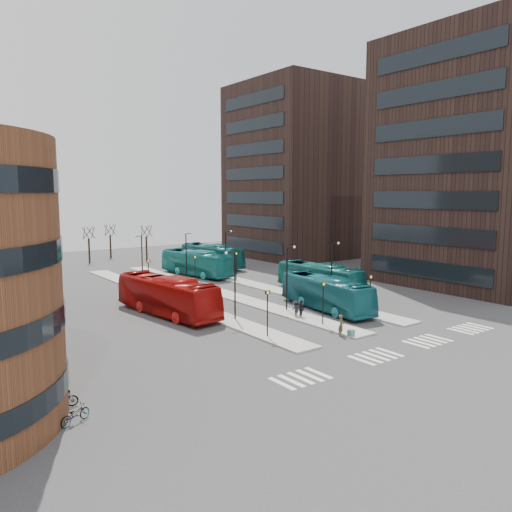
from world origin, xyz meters
TOP-DOWN VIEW (x-y plane):
  - ground at (0.00, 0.00)m, footprint 160.00×160.00m
  - island_left at (-4.00, 30.00)m, footprint 2.50×45.00m
  - island_mid at (2.00, 30.00)m, footprint 2.50×45.00m
  - island_right at (8.00, 30.00)m, footprint 2.50×45.00m
  - suitcase at (1.03, 8.21)m, footprint 0.51×0.42m
  - red_bus at (-7.32, 23.52)m, footprint 4.67×13.28m
  - teal_bus_a at (6.04, 16.17)m, footprint 4.27×12.08m
  - teal_bus_b at (5.87, 41.29)m, footprint 4.63×12.76m
  - teal_bus_c at (11.63, 22.89)m, footprint 2.88×11.89m
  - teal_bus_d at (11.64, 46.59)m, footprint 4.00×12.85m
  - traveller at (0.65, 8.94)m, footprint 0.75×0.66m
  - commuter_a at (-4.20, 19.16)m, footprint 0.88×0.74m
  - commuter_b at (1.79, 14.98)m, footprint 0.59×1.05m
  - commuter_c at (1.68, 15.66)m, footprint 0.73×1.08m
  - bicycle_near at (-21.00, 6.13)m, footprint 1.84×1.28m
  - bicycle_mid at (-21.00, 8.26)m, footprint 1.61×0.60m
  - bicycle_far at (-21.00, 9.71)m, footprint 1.65×1.15m
  - crosswalk_stripes at (1.75, 4.00)m, footprint 22.35×2.40m
  - tower_near at (31.98, 16.00)m, footprint 20.12×20.00m
  - tower_far at (31.98, 50.00)m, footprint 20.12×20.00m
  - sign_poles at (1.60, 23.00)m, footprint 12.45×22.12m
  - lamp_posts at (2.64, 28.00)m, footprint 14.04×20.24m
  - bare_trees at (2.67, 62.67)m, footprint 10.97×8.14m

SIDE VIEW (x-z plane):
  - ground at x=0.00m, z-range 0.00..0.00m
  - crosswalk_stripes at x=1.75m, z-range 0.00..0.01m
  - island_left at x=-4.00m, z-range 0.00..0.15m
  - island_mid at x=2.00m, z-range 0.00..0.15m
  - island_right at x=8.00m, z-range 0.00..0.15m
  - suitcase at x=1.03m, z-range 0.00..0.61m
  - bicycle_far at x=-21.00m, z-range 0.00..0.82m
  - bicycle_near at x=-21.00m, z-range 0.00..0.92m
  - bicycle_mid at x=-21.00m, z-range 0.00..0.95m
  - commuter_c at x=1.68m, z-range 0.00..1.55m
  - commuter_a at x=-4.20m, z-range 0.00..1.63m
  - commuter_b at x=1.79m, z-range 0.00..1.68m
  - traveller at x=0.65m, z-range 0.00..1.73m
  - teal_bus_a at x=6.04m, z-range 0.00..3.29m
  - teal_bus_c at x=11.63m, z-range 0.00..3.31m
  - teal_bus_b at x=5.87m, z-range 0.00..3.48m
  - teal_bus_d at x=11.64m, z-range 0.00..3.52m
  - red_bus at x=-7.32m, z-range 0.00..3.62m
  - sign_poles at x=1.60m, z-range 0.58..4.23m
  - bare_trees at x=2.67m, z-range -0.22..5.67m
  - lamp_posts at x=2.64m, z-range 0.52..6.64m
  - tower_near at x=31.98m, z-range 0.00..30.00m
  - tower_far at x=31.98m, z-range 0.00..30.00m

